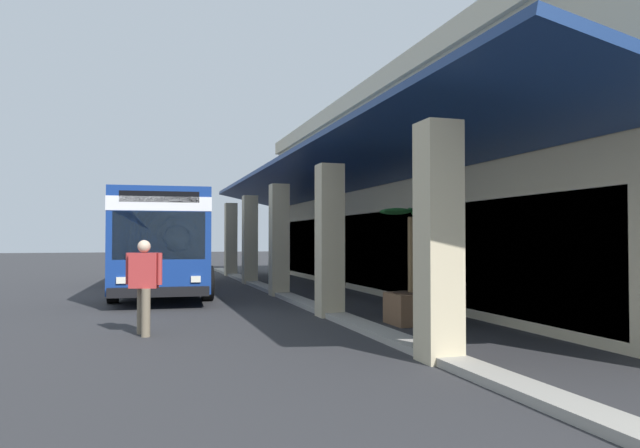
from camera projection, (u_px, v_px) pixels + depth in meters
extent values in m
plane|color=#2D2D30|center=(362.00, 288.00, 20.94)|extent=(120.00, 120.00, 0.00)
cube|color=#9E998E|center=(281.00, 294.00, 18.14)|extent=(30.55, 0.50, 0.12)
cube|color=#C6B793|center=(543.00, 200.00, 21.07)|extent=(25.46, 13.66, 6.31)
cube|color=beige|center=(542.00, 105.00, 21.16)|extent=(25.76, 13.96, 0.60)
cube|color=#C6B793|center=(231.00, 239.00, 27.90)|extent=(0.55, 0.55, 3.47)
cube|color=#C6B793|center=(250.00, 240.00, 23.03)|extent=(0.55, 0.55, 3.47)
cube|color=#C6B793|center=(279.00, 240.00, 18.17)|extent=(0.55, 0.55, 3.47)
cube|color=#C6B793|center=(330.00, 240.00, 13.30)|extent=(0.55, 0.55, 3.47)
cube|color=#C6B793|center=(438.00, 241.00, 8.44)|extent=(0.55, 0.55, 3.47)
cube|color=navy|center=(320.00, 175.00, 18.61)|extent=(25.46, 3.16, 0.82)
cube|color=#19232D|center=(368.00, 250.00, 19.03)|extent=(21.39, 0.08, 2.40)
cube|color=navy|center=(164.00, 240.00, 19.89)|extent=(11.13, 3.18, 2.75)
cube|color=white|center=(164.00, 213.00, 19.91)|extent=(11.15, 3.20, 0.36)
cube|color=#19232D|center=(164.00, 233.00, 20.19)|extent=(9.37, 3.11, 0.90)
cube|color=#19232D|center=(160.00, 235.00, 14.58)|extent=(0.19, 2.24, 1.20)
cube|color=black|center=(160.00, 197.00, 14.60)|extent=(0.17, 1.94, 0.28)
cube|color=black|center=(159.00, 292.00, 14.42)|extent=(0.34, 2.46, 0.24)
cube|color=silver|center=(196.00, 279.00, 14.72)|extent=(0.07, 0.24, 0.16)
cube|color=silver|center=(121.00, 280.00, 14.30)|extent=(0.07, 0.24, 0.16)
cube|color=silver|center=(165.00, 199.00, 21.39)|extent=(2.50, 1.92, 0.24)
cylinder|color=black|center=(207.00, 283.00, 16.64)|extent=(1.00, 0.30, 1.00)
cylinder|color=black|center=(113.00, 285.00, 16.03)|extent=(1.00, 0.30, 1.00)
cylinder|color=black|center=(199.00, 271.00, 23.15)|extent=(1.00, 0.30, 1.00)
cylinder|color=black|center=(132.00, 272.00, 22.55)|extent=(1.00, 0.30, 1.00)
cylinder|color=#726651|center=(141.00, 311.00, 10.86)|extent=(0.16, 0.16, 0.86)
cylinder|color=#726651|center=(146.00, 313.00, 10.52)|extent=(0.16, 0.16, 0.86)
cube|color=#B23333|center=(144.00, 270.00, 10.71)|extent=(0.35, 0.55, 0.65)
sphere|color=beige|center=(144.00, 246.00, 10.72)|extent=(0.23, 0.23, 0.23)
cylinder|color=#B23333|center=(128.00, 269.00, 10.75)|extent=(0.09, 0.09, 0.58)
cylinder|color=#B23333|center=(160.00, 269.00, 10.67)|extent=(0.09, 0.09, 0.58)
cube|color=brown|center=(412.00, 309.00, 12.09)|extent=(0.91, 0.91, 0.64)
cylinder|color=#332319|center=(412.00, 293.00, 12.09)|extent=(0.78, 0.78, 0.02)
cylinder|color=brown|center=(412.00, 255.00, 12.11)|extent=(0.16, 0.16, 1.58)
ellipsoid|color=#195123|center=(421.00, 211.00, 11.79)|extent=(0.76, 0.26, 0.19)
ellipsoid|color=#195123|center=(436.00, 214.00, 12.17)|extent=(0.45, 1.05, 0.17)
ellipsoid|color=#195123|center=(412.00, 210.00, 12.53)|extent=(0.81, 0.57, 0.15)
ellipsoid|color=#195123|center=(395.00, 211.00, 12.39)|extent=(0.78, 0.61, 0.18)
ellipsoid|color=#195123|center=(398.00, 211.00, 11.93)|extent=(0.42, 0.78, 0.17)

